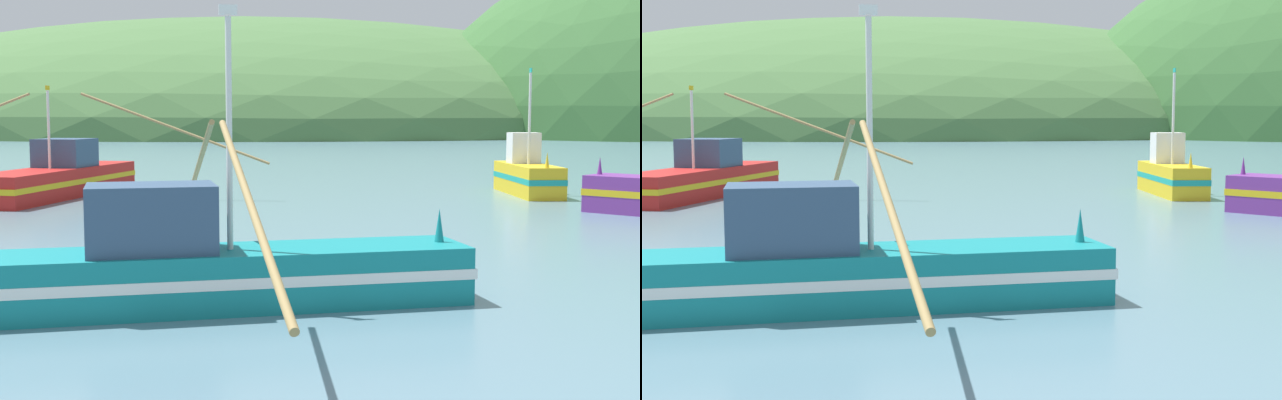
% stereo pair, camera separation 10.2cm
% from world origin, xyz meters
% --- Properties ---
extents(hill_mid_left, '(197.40, 157.92, 47.95)m').
position_xyz_m(hill_mid_left, '(5.19, 201.39, 0.00)').
color(hill_mid_left, '#47703D').
rests_on(hill_mid_left, ground).
extents(hill_far_center, '(198.92, 159.13, 39.77)m').
position_xyz_m(hill_far_center, '(80.23, 235.76, 0.00)').
color(hill_far_center, '#47703D').
rests_on(hill_far_center, ground).
extents(fishing_boat_red, '(19.59, 12.29, 5.09)m').
position_xyz_m(fishing_boat_red, '(-3.61, 46.37, 0.86)').
color(fishing_boat_red, red).
rests_on(fishing_boat_red, ground).
extents(fishing_boat_yellow, '(1.89, 6.40, 5.95)m').
position_xyz_m(fishing_boat_yellow, '(18.40, 45.83, 0.91)').
color(fishing_boat_yellow, gold).
rests_on(fishing_boat_yellow, ground).
extents(fishing_boat_teal, '(10.31, 15.45, 5.92)m').
position_xyz_m(fishing_boat_teal, '(4.67, 22.75, 0.81)').
color(fishing_boat_teal, '#147F84').
rests_on(fishing_boat_teal, ground).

